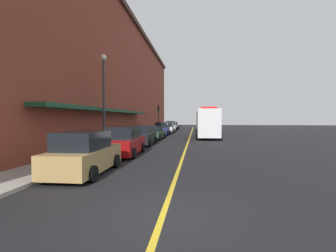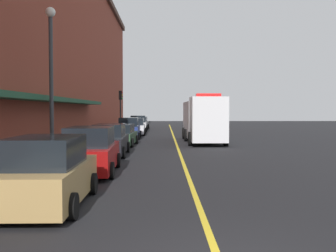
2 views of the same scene
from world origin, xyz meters
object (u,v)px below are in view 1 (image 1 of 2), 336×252
parked_car_6 (171,126)px  parked_car_7 (174,126)px  parked_car_2 (143,136)px  parked_car_4 (162,129)px  parking_meter_2 (158,127)px  street_lamp_left (104,91)px  parked_car_1 (124,142)px  box_truck (207,123)px  parked_car_0 (85,154)px  parking_meter_1 (146,129)px  parked_car_3 (154,133)px  parked_car_5 (168,128)px  parking_meter_0 (162,126)px  traffic_light_near (159,114)px

parked_car_6 → parked_car_7: 5.53m
parked_car_2 → parked_car_4: parked_car_4 is taller
parked_car_7 → parking_meter_2: (-1.43, -12.25, 0.30)m
parked_car_7 → street_lamp_left: 34.06m
parked_car_1 → box_truck: (6.00, 15.14, 0.88)m
parked_car_0 → parking_meter_1: size_ratio=3.41×
parked_car_6 → street_lamp_left: size_ratio=0.70×
parked_car_0 → box_truck: bearing=-17.3°
parked_car_3 → parked_car_4: 6.50m
parked_car_2 → parked_car_4: 12.45m
parked_car_5 → box_truck: bearing=-147.4°
parked_car_7 → parked_car_4: bearing=-179.4°
parked_car_2 → parked_car_6: bearing=-0.7°
parking_meter_0 → parking_meter_1: bearing=-90.0°
parked_car_2 → parking_meter_1: size_ratio=3.67×
parking_meter_0 → street_lamp_left: (-0.60, -25.93, 3.34)m
traffic_light_near → street_lamp_left: bearing=-91.7°
parked_car_0 → parked_car_1: parked_car_1 is taller
parked_car_2 → parking_meter_2: bearing=4.0°
parked_car_3 → parked_car_4: parked_car_4 is taller
parking_meter_1 → parking_meter_2: bearing=90.0°
parked_car_0 → parking_meter_1: parked_car_0 is taller
parked_car_2 → parking_meter_1: 8.10m
parked_car_2 → traffic_light_near: bearing=3.7°
parked_car_0 → parked_car_4: (0.04, 23.94, 0.00)m
box_truck → parked_car_7: bearing=-164.5°
parking_meter_2 → traffic_light_near: 2.13m
parked_car_4 → parked_car_5: parked_car_4 is taller
parking_meter_0 → parked_car_7: bearing=79.7°
parked_car_7 → street_lamp_left: size_ratio=0.62×
parking_meter_2 → parked_car_1: bearing=-86.4°
parked_car_6 → parking_meter_1: parked_car_6 is taller
parked_car_6 → parking_meter_1: size_ratio=3.65×
box_truck → parking_meter_0: bearing=-150.3°
parked_car_2 → parked_car_3: parked_car_2 is taller
parked_car_7 → parking_meter_1: (-1.43, -21.59, 0.30)m
parked_car_4 → parking_meter_0: parked_car_4 is taller
parked_car_0 → parking_meter_0: size_ratio=3.41×
parked_car_3 → parked_car_6: size_ratio=1.01×
parked_car_3 → street_lamp_left: bearing=171.0°
parked_car_3 → parking_meter_1: parked_car_3 is taller
parked_car_1 → parked_car_6: bearing=-1.7°
parked_car_2 → box_truck: bearing=-34.6°
parked_car_3 → traffic_light_near: 12.07m
parked_car_5 → traffic_light_near: (-1.44, -0.19, 2.36)m
parking_meter_1 → parking_meter_2: 9.34m
parked_car_4 → parking_meter_2: 5.06m
parked_car_4 → parking_meter_1: (-1.38, -4.48, 0.20)m
parked_car_2 → box_truck: size_ratio=0.52×
parked_car_3 → parked_car_4: (-0.01, 6.49, 0.13)m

